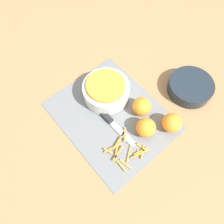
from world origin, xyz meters
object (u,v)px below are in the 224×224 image
at_px(bowl_dark, 190,87).
at_px(orange_left, 172,123).
at_px(orange_right, 142,106).
at_px(bowl_speckled, 106,90).
at_px(orange_back, 146,128).
at_px(knife, 107,118).

height_order(bowl_dark, orange_left, orange_left).
relative_size(bowl_dark, orange_right, 2.47).
height_order(bowl_dark, orange_right, orange_right).
bearing_deg(bowl_speckled, orange_back, 2.30).
relative_size(bowl_dark, knife, 0.80).
xyz_separation_m(bowl_dark, orange_back, (0.01, -0.27, 0.02)).
bearing_deg(knife, bowl_speckled, 139.72).
bearing_deg(orange_left, bowl_dark, 108.62).
xyz_separation_m(bowl_speckled, orange_left, (0.26, 0.09, -0.00)).
xyz_separation_m(orange_right, orange_back, (0.07, -0.05, 0.00)).
bearing_deg(orange_back, orange_right, 145.64).
bearing_deg(bowl_speckled, orange_right, 22.26).
bearing_deg(orange_back, orange_left, 60.52).
bearing_deg(orange_right, orange_left, 16.49).
bearing_deg(knife, orange_back, 26.23).
distance_m(bowl_speckled, orange_back, 0.21).
height_order(bowl_speckled, bowl_dark, bowl_speckled).
height_order(orange_left, orange_back, same).
bearing_deg(orange_right, bowl_speckled, -157.74).
xyz_separation_m(knife, orange_back, (0.13, 0.07, 0.03)).
relative_size(knife, orange_left, 3.08).
xyz_separation_m(bowl_dark, orange_right, (-0.06, -0.22, 0.02)).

